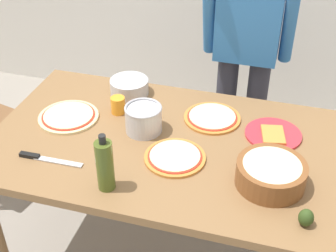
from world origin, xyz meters
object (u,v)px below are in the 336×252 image
object	(u,v)px
mixing_bowl_steel	(129,87)
chef_knife	(43,158)
popcorn_bowl	(271,172)
avocado	(306,218)
person_cook	(247,42)
steel_pot	(144,119)
pizza_second_cooked	(175,157)
cup_orange	(118,105)
pizza_cooked_on_tray	(212,117)
pizza_raw_on_board	(69,116)
olive_oil_bottle	(105,165)
dining_table	(165,157)
plate_with_slice	(273,134)

from	to	relation	value
mixing_bowl_steel	chef_knife	xyz separation A→B (m)	(-0.17, -0.62, -0.03)
popcorn_bowl	avocado	world-z (taller)	popcorn_bowl
person_cook	steel_pot	size ratio (longest dim) A/B	9.34
pizza_second_cooked	cup_orange	xyz separation A→B (m)	(-0.36, 0.27, 0.03)
pizza_cooked_on_tray	pizza_second_cooked	distance (m)	0.35
mixing_bowl_steel	chef_knife	world-z (taller)	mixing_bowl_steel
pizza_raw_on_board	olive_oil_bottle	world-z (taller)	olive_oil_bottle
pizza_second_cooked	pizza_cooked_on_tray	bearing A→B (deg)	74.74
dining_table	steel_pot	distance (m)	0.20
cup_orange	chef_knife	size ratio (longest dim) A/B	0.29
pizza_raw_on_board	steel_pot	bearing A→B (deg)	0.47
dining_table	cup_orange	xyz separation A→B (m)	(-0.29, 0.16, 0.13)
pizza_second_cooked	mixing_bowl_steel	world-z (taller)	mixing_bowl_steel
olive_oil_bottle	steel_pot	size ratio (longest dim) A/B	1.48
dining_table	person_cook	distance (m)	0.84
dining_table	chef_knife	xyz separation A→B (m)	(-0.47, -0.27, 0.10)
person_cook	olive_oil_bottle	size ratio (longest dim) A/B	6.33
pizza_second_cooked	mixing_bowl_steel	bearing A→B (deg)	129.15
pizza_raw_on_board	olive_oil_bottle	size ratio (longest dim) A/B	1.14
person_cook	steel_pot	distance (m)	0.80
plate_with_slice	pizza_cooked_on_tray	bearing A→B (deg)	169.23
person_cook	popcorn_bowl	xyz separation A→B (m)	(0.24, -0.91, -0.12)
popcorn_bowl	cup_orange	bearing A→B (deg)	157.55
pizza_cooked_on_tray	mixing_bowl_steel	bearing A→B (deg)	166.00
pizza_cooked_on_tray	pizza_second_cooked	size ratio (longest dim) A/B	1.03
avocado	chef_knife	bearing A→B (deg)	176.25
popcorn_bowl	cup_orange	xyz separation A→B (m)	(-0.77, 0.32, -0.02)
person_cook	chef_knife	size ratio (longest dim) A/B	5.58
person_cook	popcorn_bowl	size ratio (longest dim) A/B	5.79
dining_table	plate_with_slice	xyz separation A→B (m)	(0.47, 0.18, 0.10)
olive_oil_bottle	person_cook	bearing A→B (deg)	70.93
pizza_raw_on_board	steel_pot	xyz separation A→B (m)	(0.38, 0.00, 0.06)
plate_with_slice	chef_knife	xyz separation A→B (m)	(-0.94, -0.45, -0.00)
person_cook	chef_knife	world-z (taller)	person_cook
steel_pot	pizza_cooked_on_tray	bearing A→B (deg)	32.01
plate_with_slice	cup_orange	size ratio (longest dim) A/B	3.06
person_cook	steel_pot	world-z (taller)	person_cook
chef_knife	cup_orange	bearing A→B (deg)	67.52
avocado	pizza_raw_on_board	bearing A→B (deg)	160.88
mixing_bowl_steel	olive_oil_bottle	bearing A→B (deg)	-77.28
dining_table	pizza_cooked_on_tray	xyz separation A→B (m)	(0.17, 0.23, 0.10)
olive_oil_bottle	plate_with_slice	bearing A→B (deg)	41.37
popcorn_bowl	cup_orange	distance (m)	0.84
person_cook	avocado	distance (m)	1.17
person_cook	pizza_second_cooked	distance (m)	0.90
dining_table	cup_orange	distance (m)	0.36
dining_table	mixing_bowl_steel	bearing A→B (deg)	130.28
pizza_cooked_on_tray	steel_pot	distance (m)	0.34
cup_orange	avocado	xyz separation A→B (m)	(0.92, -0.51, -0.01)
person_cook	pizza_second_cooked	world-z (taller)	person_cook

